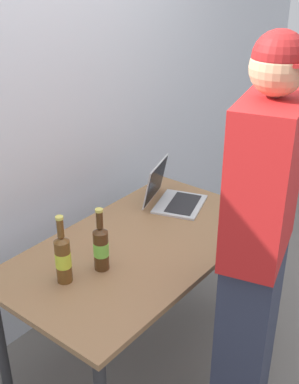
{
  "coord_description": "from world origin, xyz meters",
  "views": [
    {
      "loc": [
        -1.56,
        -1.29,
        2.02
      ],
      "look_at": [
        0.08,
        0.0,
        0.99
      ],
      "focal_mm": 45.25,
      "sensor_mm": 36.0,
      "label": 1
    }
  ],
  "objects_px": {
    "beer_bottle_brown": "(63,257)",
    "person_figure": "(255,262)",
    "beer_bottle_dark": "(101,247)",
    "laptop": "(171,195)"
  },
  "relations": [
    {
      "from": "laptop",
      "to": "beer_bottle_dark",
      "type": "height_order",
      "value": "beer_bottle_dark"
    },
    {
      "from": "beer_bottle_brown",
      "to": "person_figure",
      "type": "distance_m",
      "value": 0.8
    },
    {
      "from": "beer_bottle_brown",
      "to": "person_figure",
      "type": "height_order",
      "value": "person_figure"
    },
    {
      "from": "laptop",
      "to": "beer_bottle_brown",
      "type": "distance_m",
      "value": 0.87
    },
    {
      "from": "beer_bottle_brown",
      "to": "person_figure",
      "type": "xyz_separation_m",
      "value": [
        0.4,
        -0.69,
        0.06
      ]
    },
    {
      "from": "laptop",
      "to": "beer_bottle_dark",
      "type": "relative_size",
      "value": 1.24
    },
    {
      "from": "beer_bottle_dark",
      "to": "person_figure",
      "type": "xyz_separation_m",
      "value": [
        0.23,
        -0.63,
        0.06
      ]
    },
    {
      "from": "person_figure",
      "to": "beer_bottle_brown",
      "type": "bearing_deg",
      "value": 119.85
    },
    {
      "from": "beer_bottle_dark",
      "to": "person_figure",
      "type": "bearing_deg",
      "value": -69.85
    },
    {
      "from": "laptop",
      "to": "beer_bottle_dark",
      "type": "xyz_separation_m",
      "value": [
        -0.7,
        -0.13,
        0.06
      ]
    }
  ]
}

